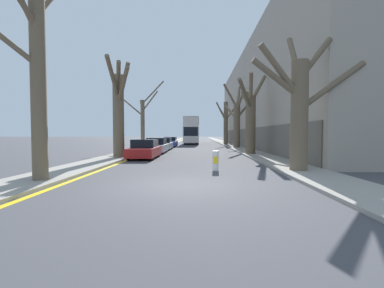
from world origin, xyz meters
name	(u,v)px	position (x,y,z in m)	size (l,w,h in m)	color
ground_plane	(180,185)	(0.00, 0.00, 0.00)	(300.00, 300.00, 0.00)	#424247
sidewalk_left	(172,141)	(-5.62, 50.00, 0.06)	(2.37, 120.00, 0.12)	gray
sidewalk_right	(221,141)	(5.62, 50.00, 0.06)	(2.37, 120.00, 0.12)	gray
building_facade_right	(277,100)	(11.79, 28.22, 6.67)	(10.08, 49.80, 13.36)	#9E9384
kerb_line_stripe	(178,142)	(-4.25, 50.00, 0.00)	(0.24, 120.00, 0.01)	yellow
street_tree_left_0	(33,66)	(-5.30, 0.16, 4.26)	(2.06, 5.00, 8.62)	brown
street_tree_left_1	(119,110)	(-5.10, 9.32, 3.51)	(1.84, 3.23, 6.77)	brown
street_tree_left_2	(143,120)	(-5.30, 18.37, 3.27)	(4.14, 2.48, 7.72)	brown
street_tree_right_0	(300,105)	(5.40, 3.20, 3.17)	(5.47, 2.55, 6.89)	brown
street_tree_right_1	(250,118)	(5.11, 13.30, 3.19)	(3.13, 4.94, 7.02)	brown
street_tree_right_2	(236,120)	(5.36, 23.27, 3.53)	(3.20, 5.01, 8.13)	brown
street_tree_right_3	(225,122)	(5.12, 34.30, 3.85)	(3.18, 4.18, 7.17)	brown
double_decker_bus	(192,129)	(-0.64, 37.34, 2.63)	(2.58, 11.25, 4.66)	silver
parked_car_0	(144,149)	(-3.35, 9.78, 0.67)	(1.87, 4.16, 1.41)	maroon
parked_car_1	(156,146)	(-3.35, 15.08, 0.68)	(1.83, 4.21, 1.44)	#9EA3AD
parked_car_2	(164,144)	(-3.35, 20.24, 0.65)	(1.75, 4.10, 1.38)	#9EA3AD
parked_car_3	(170,142)	(-3.35, 26.54, 0.66)	(1.83, 4.47, 1.39)	navy
traffic_bollard	(216,161)	(1.50, 3.66, 0.49)	(0.30, 0.31, 0.98)	white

